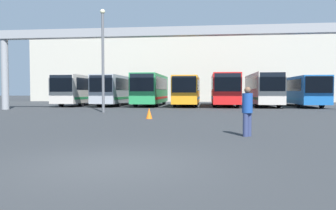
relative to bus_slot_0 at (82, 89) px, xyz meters
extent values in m
plane|color=#2D3033|center=(11.76, -28.33, -1.85)|extent=(200.00, 200.00, 0.00)
cube|color=#B7B2A3|center=(11.76, 19.23, 3.36)|extent=(50.80, 12.00, 10.43)
cylinder|color=gray|center=(-3.36, -8.90, 1.14)|extent=(0.60, 0.60, 5.98)
cube|color=gray|center=(11.76, -8.90, 4.48)|extent=(30.84, 0.80, 0.70)
cube|color=beige|center=(0.00, 0.01, -0.07)|extent=(2.44, 10.74, 2.87)
cube|color=black|center=(0.00, -5.34, 0.46)|extent=(2.25, 0.06, 1.61)
cube|color=black|center=(0.00, 0.01, 0.46)|extent=(2.47, 9.13, 1.21)
cube|color=#268C4C|center=(0.00, 0.01, -0.99)|extent=(2.47, 10.20, 0.24)
cylinder|color=black|center=(-1.06, -3.00, -1.35)|extent=(0.28, 1.01, 1.01)
cylinder|color=black|center=(1.06, -3.00, -1.35)|extent=(0.28, 1.01, 1.01)
cylinder|color=black|center=(-1.06, 3.02, -1.35)|extent=(0.28, 1.01, 1.01)
cylinder|color=black|center=(1.06, 3.02, -1.35)|extent=(0.28, 1.01, 1.01)
cube|color=#999EA5|center=(3.92, 0.46, -0.09)|extent=(2.40, 11.64, 2.83)
cube|color=black|center=(3.92, -5.34, 0.43)|extent=(2.21, 0.06, 1.59)
cube|color=black|center=(3.92, 0.46, 0.43)|extent=(2.43, 9.90, 1.19)
cube|color=#268C4C|center=(3.92, 0.46, -0.99)|extent=(2.43, 11.06, 0.24)
cylinder|color=black|center=(2.88, -2.80, -1.31)|extent=(0.28, 1.09, 1.09)
cylinder|color=black|center=(4.96, -2.80, -1.31)|extent=(0.28, 1.09, 1.09)
cylinder|color=black|center=(2.88, 3.72, -1.31)|extent=(0.28, 1.09, 1.09)
cylinder|color=black|center=(4.96, 3.72, -1.31)|extent=(0.28, 1.09, 1.09)
cube|color=#268C4C|center=(7.84, -0.34, -0.03)|extent=(2.46, 10.03, 2.96)
cube|color=black|center=(7.84, -5.34, 0.52)|extent=(2.26, 0.06, 1.65)
cube|color=black|center=(7.84, -0.34, 0.52)|extent=(2.49, 8.53, 1.24)
cube|color=red|center=(7.84, -0.34, -0.97)|extent=(2.49, 9.53, 0.24)
cylinder|color=black|center=(6.77, -3.15, -1.38)|extent=(0.28, 0.95, 0.95)
cylinder|color=black|center=(8.91, -3.15, -1.38)|extent=(0.28, 0.95, 0.95)
cylinder|color=black|center=(6.77, 2.47, -1.38)|extent=(0.28, 0.95, 0.95)
cylinder|color=black|center=(8.91, 2.47, -1.38)|extent=(0.28, 0.95, 0.95)
cube|color=orange|center=(11.76, -0.18, -0.15)|extent=(2.42, 10.36, 2.71)
cube|color=black|center=(11.76, -5.34, 0.34)|extent=(2.22, 0.06, 1.52)
cube|color=black|center=(11.76, -0.18, 0.34)|extent=(2.45, 8.80, 1.14)
cube|color=#1966B2|center=(11.76, -0.18, -1.02)|extent=(2.45, 9.84, 0.24)
cylinder|color=black|center=(10.71, -3.08, -1.38)|extent=(0.28, 0.96, 0.96)
cylinder|color=black|center=(12.81, -3.08, -1.38)|extent=(0.28, 0.96, 0.96)
cylinder|color=black|center=(10.71, 2.72, -1.38)|extent=(0.28, 0.96, 0.96)
cylinder|color=black|center=(12.81, 2.72, -1.38)|extent=(0.28, 0.96, 0.96)
cube|color=red|center=(15.68, 0.07, -0.03)|extent=(2.56, 10.86, 2.94)
cube|color=black|center=(15.68, -5.34, 0.51)|extent=(2.36, 0.06, 1.65)
cube|color=black|center=(15.68, 0.07, 0.51)|extent=(2.59, 9.23, 1.23)
cube|color=#1966B2|center=(15.68, 0.07, -0.98)|extent=(2.59, 10.32, 0.24)
cylinder|color=black|center=(14.56, -2.97, -1.37)|extent=(0.28, 0.98, 0.98)
cylinder|color=black|center=(16.80, -2.97, -1.37)|extent=(0.28, 0.98, 0.98)
cylinder|color=black|center=(14.56, 3.11, -1.37)|extent=(0.28, 0.98, 0.98)
cylinder|color=black|center=(16.80, 3.11, -1.37)|extent=(0.28, 0.98, 0.98)
cube|color=beige|center=(19.60, -0.22, -0.01)|extent=(2.41, 10.27, 2.99)
cube|color=black|center=(19.60, -5.34, 0.55)|extent=(2.21, 0.06, 1.68)
cube|color=black|center=(19.60, -0.22, 0.55)|extent=(2.44, 8.73, 1.26)
cube|color=#268C4C|center=(19.60, -0.22, -0.97)|extent=(2.44, 9.76, 0.24)
cylinder|color=black|center=(18.55, -3.10, -1.37)|extent=(0.28, 0.96, 0.96)
cylinder|color=black|center=(20.64, -3.10, -1.37)|extent=(0.28, 0.96, 0.96)
cylinder|color=black|center=(18.55, 2.65, -1.37)|extent=(0.28, 0.96, 0.96)
cylinder|color=black|center=(20.64, 2.65, -1.37)|extent=(0.28, 0.96, 0.96)
cube|color=#1959A5|center=(23.52, 0.22, -0.18)|extent=(2.49, 11.16, 2.64)
cube|color=black|center=(23.52, -5.34, 0.30)|extent=(2.29, 0.06, 1.48)
cube|color=black|center=(23.52, 0.22, 0.30)|extent=(2.52, 9.49, 1.11)
cube|color=#1966B2|center=(23.52, 0.22, -1.03)|extent=(2.52, 10.60, 0.24)
cylinder|color=black|center=(22.43, -2.90, -1.35)|extent=(0.28, 1.00, 1.00)
cylinder|color=black|center=(24.60, -2.90, -1.35)|extent=(0.28, 1.00, 1.00)
cylinder|color=black|center=(22.43, 3.35, -1.35)|extent=(0.28, 1.00, 1.00)
cylinder|color=black|center=(24.60, 3.35, -1.35)|extent=(0.28, 1.00, 1.00)
cylinder|color=navy|center=(15.27, -23.50, -1.44)|extent=(0.19, 0.19, 0.82)
cylinder|color=navy|center=(15.15, -23.61, -1.44)|extent=(0.19, 0.19, 0.82)
cylinder|color=navy|center=(15.21, -23.55, -0.69)|extent=(0.36, 0.36, 0.69)
sphere|color=brown|center=(15.21, -23.55, -0.23)|extent=(0.22, 0.22, 0.22)
cone|color=orange|center=(10.54, -16.76, -1.55)|extent=(0.37, 0.37, 0.62)
cylinder|color=#595B60|center=(6.21, -11.69, 1.77)|extent=(0.20, 0.20, 7.24)
sphere|color=beige|center=(6.21, -11.69, 5.54)|extent=(0.36, 0.36, 0.36)
camera|label=1|loc=(13.79, -35.16, -0.27)|focal=35.00mm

